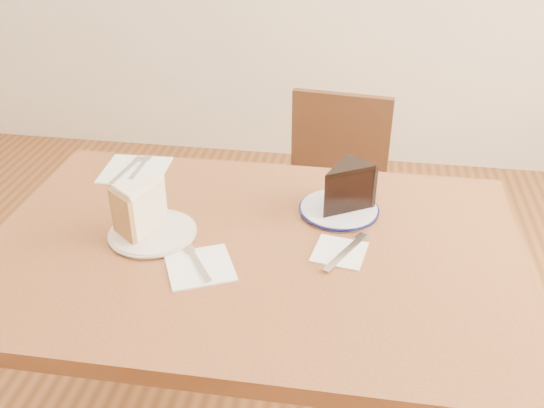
% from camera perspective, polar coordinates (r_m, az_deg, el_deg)
% --- Properties ---
extents(table, '(1.20, 0.80, 0.75)m').
position_cam_1_polar(table, '(1.42, -1.81, -7.10)').
color(table, '#552D17').
rests_on(table, ground).
extents(chair_far, '(0.44, 0.44, 0.81)m').
position_cam_1_polar(chair_far, '(2.09, 5.54, -0.14)').
color(chair_far, '#351C10').
rests_on(chair_far, ground).
extents(plate_cream, '(0.19, 0.19, 0.01)m').
position_cam_1_polar(plate_cream, '(1.42, -11.16, -2.67)').
color(plate_cream, silver).
rests_on(plate_cream, table).
extents(plate_navy, '(0.19, 0.19, 0.01)m').
position_cam_1_polar(plate_navy, '(1.48, 6.31, -0.51)').
color(plate_navy, silver).
rests_on(plate_navy, table).
extents(carrot_cake, '(0.13, 0.14, 0.11)m').
position_cam_1_polar(carrot_cake, '(1.40, -11.79, -0.29)').
color(carrot_cake, beige).
rests_on(carrot_cake, plate_cream).
extents(chocolate_cake, '(0.15, 0.15, 0.10)m').
position_cam_1_polar(chocolate_cake, '(1.45, 6.62, 1.25)').
color(chocolate_cake, black).
rests_on(chocolate_cake, plate_navy).
extents(napkin_cream, '(0.18, 0.18, 0.00)m').
position_cam_1_polar(napkin_cream, '(1.30, -6.80, -5.88)').
color(napkin_cream, white).
rests_on(napkin_cream, table).
extents(napkin_navy, '(0.13, 0.13, 0.00)m').
position_cam_1_polar(napkin_navy, '(1.34, 6.36, -4.52)').
color(napkin_navy, white).
rests_on(napkin_navy, table).
extents(napkin_spare, '(0.18, 0.18, 0.00)m').
position_cam_1_polar(napkin_spare, '(1.71, -12.76, 3.14)').
color(napkin_spare, white).
rests_on(napkin_spare, table).
extents(fork_cream, '(0.09, 0.12, 0.00)m').
position_cam_1_polar(fork_cream, '(1.30, -6.98, -5.61)').
color(fork_cream, white).
rests_on(fork_cream, napkin_cream).
extents(knife_navy, '(0.09, 0.16, 0.00)m').
position_cam_1_polar(knife_navy, '(1.33, 6.97, -4.52)').
color(knife_navy, silver).
rests_on(knife_navy, napkin_navy).
extents(fork_spare, '(0.01, 0.14, 0.00)m').
position_cam_1_polar(fork_spare, '(1.71, -12.35, 3.33)').
color(fork_spare, silver).
rests_on(fork_spare, napkin_spare).
extents(knife_spare, '(0.04, 0.16, 0.00)m').
position_cam_1_polar(knife_spare, '(1.71, -13.49, 3.18)').
color(knife_spare, silver).
rests_on(knife_spare, napkin_spare).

